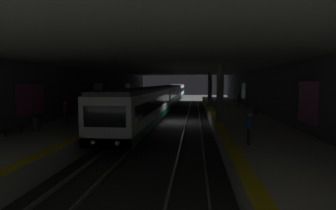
# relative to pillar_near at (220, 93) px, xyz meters

# --- Properties ---
(ground_plane) EXTENTS (120.00, 120.00, 0.00)m
(ground_plane) POSITION_rel_pillar_near_xyz_m (6.25, 4.35, -3.33)
(ground_plane) COLOR #2D302D
(track_left) EXTENTS (60.00, 1.53, 0.16)m
(track_left) POSITION_rel_pillar_near_xyz_m (6.25, 2.15, -3.25)
(track_left) COLOR gray
(track_left) RESTS_ON ground
(track_right) EXTENTS (60.00, 1.53, 0.16)m
(track_right) POSITION_rel_pillar_near_xyz_m (6.25, 6.55, -3.25)
(track_right) COLOR gray
(track_right) RESTS_ON ground
(platform_left) EXTENTS (60.00, 5.30, 1.06)m
(platform_left) POSITION_rel_pillar_near_xyz_m (6.25, -2.20, -2.80)
(platform_left) COLOR beige
(platform_left) RESTS_ON ground
(platform_right) EXTENTS (60.00, 5.30, 1.06)m
(platform_right) POSITION_rel_pillar_near_xyz_m (6.25, 10.90, -2.80)
(platform_right) COLOR beige
(platform_right) RESTS_ON ground
(wall_left) EXTENTS (60.00, 0.56, 5.60)m
(wall_left) POSITION_rel_pillar_near_xyz_m (6.25, -5.10, -0.52)
(wall_left) COLOR #56565B
(wall_left) RESTS_ON ground
(wall_right) EXTENTS (60.00, 0.56, 5.60)m
(wall_right) POSITION_rel_pillar_near_xyz_m (6.27, 13.80, -0.52)
(wall_right) COLOR #56565B
(wall_right) RESTS_ON ground
(ceiling_slab) EXTENTS (60.00, 19.40, 0.40)m
(ceiling_slab) POSITION_rel_pillar_near_xyz_m (6.25, 4.35, 2.47)
(ceiling_slab) COLOR beige
(ceiling_slab) RESTS_ON wall_left
(pillar_near) EXTENTS (0.56, 0.56, 4.55)m
(pillar_near) POSITION_rel_pillar_near_xyz_m (0.00, 0.00, 0.00)
(pillar_near) COLOR gray
(pillar_near) RESTS_ON platform_left
(pillar_far) EXTENTS (0.56, 0.56, 4.55)m
(pillar_far) POSITION_rel_pillar_near_xyz_m (14.87, 0.00, 0.00)
(pillar_far) COLOR gray
(pillar_far) RESTS_ON platform_left
(metro_train) EXTENTS (60.09, 2.83, 3.49)m
(metro_train) POSITION_rel_pillar_near_xyz_m (21.95, 6.55, -1.30)
(metro_train) COLOR silver
(metro_train) RESTS_ON track_right
(bench_left_near) EXTENTS (1.70, 0.47, 0.86)m
(bench_left_near) POSITION_rel_pillar_near_xyz_m (6.31, -4.18, -1.75)
(bench_left_near) COLOR #262628
(bench_left_near) RESTS_ON platform_left
(bench_left_mid) EXTENTS (1.70, 0.47, 0.86)m
(bench_left_mid) POSITION_rel_pillar_near_xyz_m (11.16, -4.18, -1.75)
(bench_left_mid) COLOR #262628
(bench_left_mid) RESTS_ON platform_left
(bench_left_far) EXTENTS (1.70, 0.47, 0.86)m
(bench_left_far) POSITION_rel_pillar_near_xyz_m (20.40, -4.18, -1.75)
(bench_left_far) COLOR #262628
(bench_left_far) RESTS_ON platform_left
(bench_right_near) EXTENTS (1.70, 0.47, 0.86)m
(bench_right_near) POSITION_rel_pillar_near_xyz_m (-6.50, 12.88, -1.75)
(bench_right_near) COLOR #262628
(bench_right_near) RESTS_ON platform_right
(bench_right_mid) EXTENTS (1.70, 0.47, 0.86)m
(bench_right_mid) POSITION_rel_pillar_near_xyz_m (4.98, 12.88, -1.75)
(bench_right_mid) COLOR #262628
(bench_right_mid) RESTS_ON platform_right
(bench_right_far) EXTENTS (1.70, 0.47, 0.86)m
(bench_right_far) POSITION_rel_pillar_near_xyz_m (9.84, 12.88, -1.75)
(bench_right_far) COLOR #262628
(bench_right_far) RESTS_ON platform_right
(person_waiting_near) EXTENTS (0.60, 0.23, 1.67)m
(person_waiting_near) POSITION_rel_pillar_near_xyz_m (-2.53, 11.55, -1.37)
(person_waiting_near) COLOR #2E2E2E
(person_waiting_near) RESTS_ON platform_right
(person_walking_mid) EXTENTS (0.60, 0.22, 1.62)m
(person_walking_mid) POSITION_rel_pillar_near_xyz_m (-7.71, -0.76, -1.40)
(person_walking_mid) COLOR #2D2D2D
(person_walking_mid) RESTS_ON platform_left
(person_standing_far) EXTENTS (0.60, 0.23, 1.68)m
(person_standing_far) POSITION_rel_pillar_near_xyz_m (14.15, -3.67, -1.36)
(person_standing_far) COLOR #2A2A2A
(person_standing_far) RESTS_ON platform_left
(backpack_on_floor) EXTENTS (0.30, 0.20, 0.40)m
(backpack_on_floor) POSITION_rel_pillar_near_xyz_m (5.25, -3.98, -2.08)
(backpack_on_floor) COLOR #1E512D
(backpack_on_floor) RESTS_ON platform_left
(trash_bin) EXTENTS (0.44, 0.44, 0.85)m
(trash_bin) POSITION_rel_pillar_near_xyz_m (-5.29, 12.15, -1.85)
(trash_bin) COLOR #595B5E
(trash_bin) RESTS_ON platform_right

